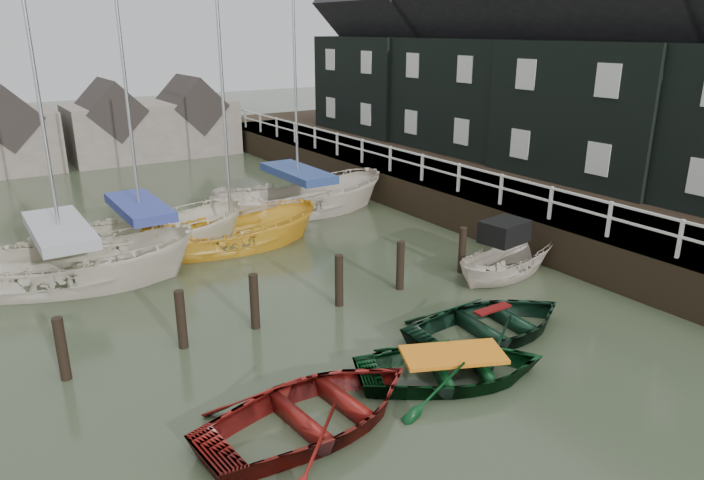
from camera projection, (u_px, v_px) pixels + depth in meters
ground at (366, 367)px, 13.52m from camera, size 120.00×120.00×0.00m
pier at (418, 185)px, 26.13m from camera, size 3.04×32.00×2.70m
land_strip at (510, 185)px, 29.22m from camera, size 14.00×38.00×1.50m
quay_houses at (545, 59)px, 26.34m from camera, size 6.52×28.14×10.01m
mooring_pilings at (258, 308)px, 15.16m from camera, size 13.72×0.22×1.80m
far_sheds at (108, 127)px, 33.96m from camera, size 14.00×4.08×4.39m
rowboat_red at (315, 427)px, 11.47m from camera, size 4.69×3.53×0.92m
rowboat_green at (452, 379)px, 13.02m from camera, size 4.83×4.25×0.83m
rowboat_dkgreen at (491, 336)px, 14.88m from camera, size 4.55×3.41×0.89m
motorboat at (506, 270)px, 18.61m from camera, size 4.10×2.02×2.35m
sailboat_a at (68, 282)px, 17.86m from camera, size 7.60×5.03×12.11m
sailboat_b at (144, 250)px, 20.42m from camera, size 6.95×3.46×12.67m
sailboat_c at (233, 247)px, 20.89m from camera, size 6.16×2.84×10.14m
sailboat_d at (299, 211)px, 24.80m from camera, size 7.34×3.85×11.39m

